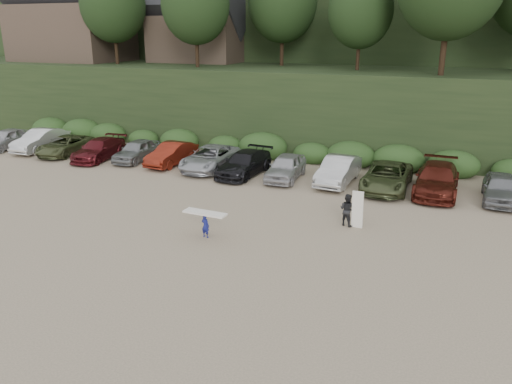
% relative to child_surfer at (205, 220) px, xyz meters
% --- Properties ---
extents(ground, '(120.00, 120.00, 0.00)m').
position_rel_child_surfer_xyz_m(ground, '(-0.58, 0.19, -0.81)').
color(ground, tan).
rests_on(ground, ground).
extents(hillside_backdrop, '(90.00, 41.50, 28.00)m').
position_rel_child_surfer_xyz_m(hillside_backdrop, '(-0.85, 36.12, 10.41)').
color(hillside_backdrop, black).
rests_on(hillside_backdrop, ground).
extents(parked_cars, '(39.69, 6.02, 1.65)m').
position_rel_child_surfer_xyz_m(parked_cars, '(-3.23, 10.23, -0.05)').
color(parked_cars, '#B0AFB4').
rests_on(parked_cars, ground).
extents(child_surfer, '(2.02, 0.67, 1.20)m').
position_rel_child_surfer_xyz_m(child_surfer, '(0.00, 0.00, 0.00)').
color(child_surfer, navy).
rests_on(child_surfer, ground).
extents(adult_surfer, '(1.24, 0.82, 1.85)m').
position_rel_child_surfer_xyz_m(adult_surfer, '(5.64, 3.71, -0.02)').
color(adult_surfer, black).
rests_on(adult_surfer, ground).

